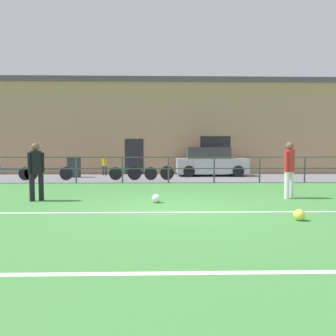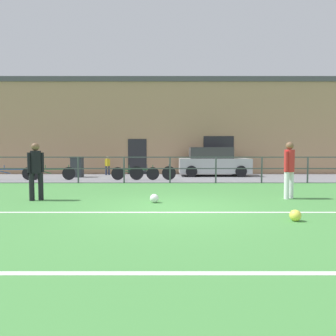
{
  "view_description": "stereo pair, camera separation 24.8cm",
  "coord_description": "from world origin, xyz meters",
  "px_view_note": "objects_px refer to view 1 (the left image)",
  "views": [
    {
      "loc": [
        -0.33,
        -7.43,
        1.41
      ],
      "look_at": [
        -0.09,
        2.91,
        0.83
      ],
      "focal_mm": 33.09,
      "sensor_mm": 36.0,
      "label": 1
    },
    {
      "loc": [
        -0.09,
        -7.43,
        1.41
      ],
      "look_at": [
        -0.09,
        2.91,
        0.83
      ],
      "focal_mm": 33.09,
      "sensor_mm": 36.0,
      "label": 2
    }
  ],
  "objects_px": {
    "soccer_ball_spare": "(299,215)",
    "parked_car_red": "(210,162)",
    "player_striker": "(289,166)",
    "spectator_child": "(104,164)",
    "soccer_ball_match": "(156,198)",
    "bicycle_parked_2": "(133,173)",
    "bicycle_parked_0": "(7,173)",
    "bicycle_parked_4": "(151,173)",
    "bicycle_parked_1": "(49,173)",
    "trash_bin_0": "(74,167)",
    "player_goalkeeper": "(36,168)"
  },
  "relations": [
    {
      "from": "soccer_ball_spare",
      "to": "bicycle_parked_1",
      "type": "relative_size",
      "value": 0.1
    },
    {
      "from": "player_goalkeeper",
      "to": "bicycle_parked_1",
      "type": "distance_m",
      "value": 6.19
    },
    {
      "from": "spectator_child",
      "to": "bicycle_parked_4",
      "type": "relative_size",
      "value": 0.49
    },
    {
      "from": "player_goalkeeper",
      "to": "bicycle_parked_4",
      "type": "bearing_deg",
      "value": -152.05
    },
    {
      "from": "player_goalkeeper",
      "to": "bicycle_parked_1",
      "type": "relative_size",
      "value": 0.72
    },
    {
      "from": "soccer_ball_spare",
      "to": "bicycle_parked_1",
      "type": "height_order",
      "value": "bicycle_parked_1"
    },
    {
      "from": "soccer_ball_match",
      "to": "parked_car_red",
      "type": "xyz_separation_m",
      "value": [
        2.86,
        8.73,
        0.65
      ]
    },
    {
      "from": "soccer_ball_match",
      "to": "bicycle_parked_2",
      "type": "distance_m",
      "value": 6.42
    },
    {
      "from": "player_goalkeeper",
      "to": "player_striker",
      "type": "height_order",
      "value": "player_striker"
    },
    {
      "from": "soccer_ball_spare",
      "to": "bicycle_parked_1",
      "type": "bearing_deg",
      "value": 133.57
    },
    {
      "from": "bicycle_parked_0",
      "to": "bicycle_parked_4",
      "type": "height_order",
      "value": "bicycle_parked_4"
    },
    {
      "from": "spectator_child",
      "to": "bicycle_parked_2",
      "type": "bearing_deg",
      "value": 113.22
    },
    {
      "from": "player_goalkeeper",
      "to": "soccer_ball_match",
      "type": "height_order",
      "value": "player_goalkeeper"
    },
    {
      "from": "player_goalkeeper",
      "to": "trash_bin_0",
      "type": "height_order",
      "value": "player_goalkeeper"
    },
    {
      "from": "soccer_ball_match",
      "to": "bicycle_parked_2",
      "type": "xyz_separation_m",
      "value": [
        -1.19,
        6.3,
        0.22
      ]
    },
    {
      "from": "soccer_ball_spare",
      "to": "parked_car_red",
      "type": "height_order",
      "value": "parked_car_red"
    },
    {
      "from": "bicycle_parked_0",
      "to": "bicycle_parked_2",
      "type": "distance_m",
      "value": 5.92
    },
    {
      "from": "parked_car_red",
      "to": "bicycle_parked_0",
      "type": "relative_size",
      "value": 1.66
    },
    {
      "from": "bicycle_parked_4",
      "to": "trash_bin_0",
      "type": "height_order",
      "value": "trash_bin_0"
    },
    {
      "from": "spectator_child",
      "to": "bicycle_parked_1",
      "type": "height_order",
      "value": "spectator_child"
    },
    {
      "from": "soccer_ball_spare",
      "to": "bicycle_parked_2",
      "type": "bearing_deg",
      "value": 115.82
    },
    {
      "from": "player_striker",
      "to": "bicycle_parked_4",
      "type": "height_order",
      "value": "player_striker"
    },
    {
      "from": "trash_bin_0",
      "to": "bicycle_parked_2",
      "type": "bearing_deg",
      "value": -26.26
    },
    {
      "from": "bicycle_parked_0",
      "to": "bicycle_parked_4",
      "type": "bearing_deg",
      "value": 0.0
    },
    {
      "from": "spectator_child",
      "to": "parked_car_red",
      "type": "bearing_deg",
      "value": 165.25
    },
    {
      "from": "player_striker",
      "to": "soccer_ball_match",
      "type": "xyz_separation_m",
      "value": [
        -3.93,
        -0.71,
        -0.83
      ]
    },
    {
      "from": "player_striker",
      "to": "bicycle_parked_4",
      "type": "xyz_separation_m",
      "value": [
        -4.28,
        5.59,
        -0.58
      ]
    },
    {
      "from": "player_striker",
      "to": "trash_bin_0",
      "type": "bearing_deg",
      "value": 99.36
    },
    {
      "from": "bicycle_parked_1",
      "to": "bicycle_parked_2",
      "type": "xyz_separation_m",
      "value": [
        3.97,
        0.0,
        -0.0
      ]
    },
    {
      "from": "player_striker",
      "to": "bicycle_parked_0",
      "type": "bearing_deg",
      "value": 113.23
    },
    {
      "from": "parked_car_red",
      "to": "bicycle_parked_4",
      "type": "height_order",
      "value": "parked_car_red"
    },
    {
      "from": "player_striker",
      "to": "soccer_ball_match",
      "type": "height_order",
      "value": "player_striker"
    },
    {
      "from": "player_striker",
      "to": "trash_bin_0",
      "type": "height_order",
      "value": "player_striker"
    },
    {
      "from": "player_goalkeeper",
      "to": "bicycle_parked_0",
      "type": "distance_m",
      "value": 7.0
    },
    {
      "from": "soccer_ball_spare",
      "to": "parked_car_red",
      "type": "xyz_separation_m",
      "value": [
        -0.07,
        10.92,
        0.65
      ]
    },
    {
      "from": "bicycle_parked_2",
      "to": "player_striker",
      "type": "bearing_deg",
      "value": -47.53
    },
    {
      "from": "parked_car_red",
      "to": "bicycle_parked_1",
      "type": "height_order",
      "value": "parked_car_red"
    },
    {
      "from": "player_striker",
      "to": "parked_car_red",
      "type": "distance_m",
      "value": 8.08
    },
    {
      "from": "parked_car_red",
      "to": "bicycle_parked_1",
      "type": "relative_size",
      "value": 1.7
    },
    {
      "from": "soccer_ball_match",
      "to": "bicycle_parked_0",
      "type": "xyz_separation_m",
      "value": [
        -7.11,
        6.3,
        0.22
      ]
    },
    {
      "from": "soccer_ball_match",
      "to": "spectator_child",
      "type": "relative_size",
      "value": 0.22
    },
    {
      "from": "trash_bin_0",
      "to": "soccer_ball_spare",
      "type": "bearing_deg",
      "value": -53.99
    },
    {
      "from": "player_striker",
      "to": "bicycle_parked_4",
      "type": "bearing_deg",
      "value": 87.55
    },
    {
      "from": "soccer_ball_spare",
      "to": "soccer_ball_match",
      "type": "bearing_deg",
      "value": 143.1
    },
    {
      "from": "parked_car_red",
      "to": "bicycle_parked_2",
      "type": "relative_size",
      "value": 1.68
    },
    {
      "from": "player_striker",
      "to": "spectator_child",
      "type": "bearing_deg",
      "value": 89.22
    },
    {
      "from": "soccer_ball_spare",
      "to": "spectator_child",
      "type": "distance_m",
      "value": 13.02
    },
    {
      "from": "parked_car_red",
      "to": "bicycle_parked_4",
      "type": "xyz_separation_m",
      "value": [
        -3.22,
        -2.42,
        -0.4
      ]
    },
    {
      "from": "soccer_ball_match",
      "to": "bicycle_parked_2",
      "type": "bearing_deg",
      "value": 100.66
    },
    {
      "from": "player_striker",
      "to": "bicycle_parked_0",
      "type": "xyz_separation_m",
      "value": [
        -11.03,
        5.59,
        -0.61
      ]
    }
  ]
}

